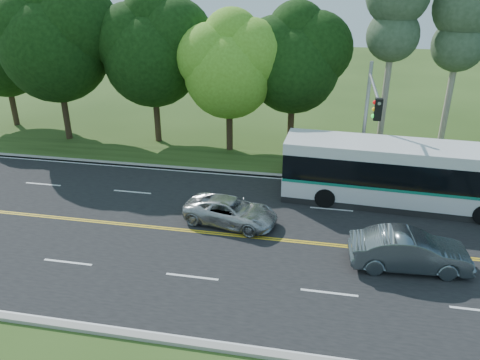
% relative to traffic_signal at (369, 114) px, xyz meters
% --- Properties ---
extents(ground, '(120.00, 120.00, 0.00)m').
position_rel_traffic_signal_xyz_m(ground, '(-6.49, -5.40, -4.67)').
color(ground, '#2B4316').
rests_on(ground, ground).
extents(road, '(60.00, 14.00, 0.02)m').
position_rel_traffic_signal_xyz_m(road, '(-6.49, -5.40, -4.66)').
color(road, black).
rests_on(road, ground).
extents(curb_north, '(60.00, 0.30, 0.15)m').
position_rel_traffic_signal_xyz_m(curb_north, '(-6.49, 1.75, -4.60)').
color(curb_north, '#A09A90').
rests_on(curb_north, ground).
extents(curb_south, '(60.00, 0.30, 0.15)m').
position_rel_traffic_signal_xyz_m(curb_south, '(-6.49, -12.55, -4.60)').
color(curb_south, '#A09A90').
rests_on(curb_south, ground).
extents(grass_verge, '(60.00, 4.00, 0.10)m').
position_rel_traffic_signal_xyz_m(grass_verge, '(-6.49, 3.60, -4.62)').
color(grass_verge, '#2B4316').
rests_on(grass_verge, ground).
extents(lane_markings, '(57.60, 13.82, 0.00)m').
position_rel_traffic_signal_xyz_m(lane_markings, '(-6.59, -5.40, -4.65)').
color(lane_markings, gold).
rests_on(lane_markings, road).
extents(tree_row, '(44.70, 9.10, 13.84)m').
position_rel_traffic_signal_xyz_m(tree_row, '(-11.65, 6.73, 2.06)').
color(tree_row, '#312515').
rests_on(tree_row, ground).
extents(bougainvillea_hedge, '(9.50, 2.25, 1.50)m').
position_rel_traffic_signal_xyz_m(bougainvillea_hedge, '(0.69, 2.75, -3.95)').
color(bougainvillea_hedge, '#A90E3C').
rests_on(bougainvillea_hedge, ground).
extents(traffic_signal, '(0.42, 6.10, 7.00)m').
position_rel_traffic_signal_xyz_m(traffic_signal, '(0.00, 0.00, 0.00)').
color(traffic_signal, '#94969C').
rests_on(traffic_signal, ground).
extents(transit_bus, '(12.87, 3.40, 3.34)m').
position_rel_traffic_signal_xyz_m(transit_bus, '(2.25, -0.64, -3.00)').
color(transit_bus, silver).
rests_on(transit_bus, road).
extents(sedan, '(4.97, 2.03, 1.60)m').
position_rel_traffic_signal_xyz_m(sedan, '(1.68, -6.56, -3.85)').
color(sedan, '#556167').
rests_on(sedan, road).
extents(suv, '(4.89, 2.92, 1.27)m').
position_rel_traffic_signal_xyz_m(suv, '(-6.35, -4.28, -4.02)').
color(suv, '#ADB0B1').
rests_on(suv, road).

